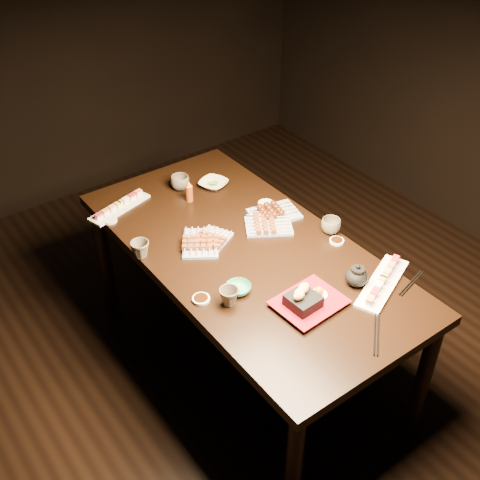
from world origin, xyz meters
name	(u,v)px	position (x,y,z in m)	size (l,w,h in m)	color
ground	(284,404)	(0.00, 0.00, 0.00)	(5.00, 5.00, 0.00)	black
dining_table	(246,306)	(0.04, 0.38, 0.38)	(0.90, 1.80, 0.75)	black
sushi_platter_near	(383,280)	(0.36, -0.18, 0.77)	(0.40, 0.11, 0.05)	white
sushi_platter_far	(119,205)	(-0.29, 1.04, 0.77)	(0.36, 0.10, 0.04)	white
yakitori_plate_center	(212,237)	(-0.07, 0.52, 0.77)	(0.19, 0.14, 0.05)	#828EB6
yakitori_plate_right	(269,222)	(0.23, 0.45, 0.78)	(0.23, 0.17, 0.06)	#828EB6
yakitori_plate_left	(201,240)	(-0.12, 0.53, 0.78)	(0.23, 0.17, 0.06)	#828EB6
tsukune_plate	(274,210)	(0.32, 0.52, 0.78)	(0.24, 0.18, 0.06)	#828EB6
edamame_bowl_green	(238,289)	(-0.18, 0.15, 0.77)	(0.11, 0.11, 0.03)	#2F906B
edamame_bowl_cream	(213,184)	(0.22, 0.93, 0.77)	(0.15, 0.15, 0.04)	beige
tempura_tray	(310,296)	(0.01, -0.09, 0.80)	(0.29, 0.23, 0.10)	black
teacup_near_left	(229,297)	(-0.25, 0.12, 0.79)	(0.09, 0.09, 0.08)	#50493D
teacup_mid_right	(331,226)	(0.45, 0.24, 0.79)	(0.10, 0.10, 0.08)	#50493D
teacup_far_left	(140,249)	(-0.40, 0.62, 0.79)	(0.09, 0.09, 0.08)	#50493D
teacup_far_right	(180,183)	(0.06, 1.02, 0.79)	(0.10, 0.10, 0.08)	#50493D
teapot	(357,275)	(0.27, -0.11, 0.80)	(0.12, 0.12, 0.10)	black
condiment_bottle	(189,191)	(0.04, 0.89, 0.81)	(0.04, 0.04, 0.12)	maroon
sauce_dish_west	(201,299)	(-0.34, 0.20, 0.76)	(0.08, 0.08, 0.01)	white
sauce_dish_east	(266,204)	(0.34, 0.62, 0.76)	(0.09, 0.09, 0.02)	white
sauce_dish_se	(337,241)	(0.42, 0.16, 0.76)	(0.07, 0.07, 0.01)	white
sauce_dish_nw	(110,220)	(-0.39, 0.97, 0.76)	(0.07, 0.07, 0.01)	white
chopsticks_near	(376,333)	(0.12, -0.38, 0.75)	(0.24, 0.02, 0.01)	black
chopsticks_se	(411,283)	(0.47, -0.26, 0.75)	(0.21, 0.02, 0.01)	black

